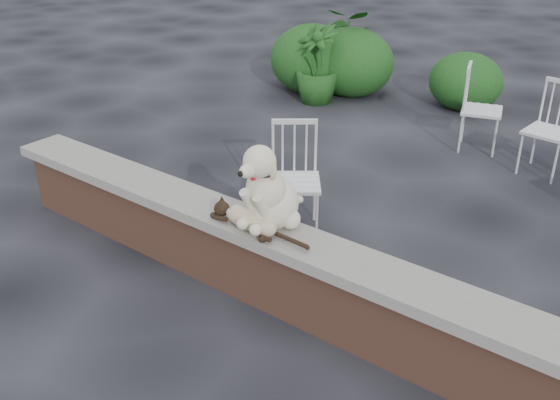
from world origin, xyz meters
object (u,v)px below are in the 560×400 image
Objects in this scene: chair_a at (295,181)px; potted_plant_a at (339,46)px; potted_plant_b at (317,64)px; cat at (251,219)px; chair_b at (549,130)px; dog at (274,183)px; chair_e at (482,109)px.

potted_plant_a is at bearing 80.23° from chair_a.
potted_plant_b is at bearing -77.80° from potted_plant_a.
cat is 3.62m from chair_b.
dog is at bearing -62.12° from potted_plant_a.
dog is 3.48m from chair_b.
chair_b is at bearing -124.21° from chair_e.
chair_b is 0.82× the size of potted_plant_a.
chair_b is at bearing 80.03° from cat.
chair_e and chair_b have the same top height.
cat is at bearing -112.85° from dog.
chair_e reaches higher than cat.
cat is 1.02× the size of chair_a.
dog is 0.66× the size of cat.
chair_e is 2.77m from chair_a.
chair_e is at bearing 92.64° from cat.
chair_e is (0.09, 3.57, -0.43)m from dog.
dog is 0.67× the size of chair_e.
dog reaches higher than potted_plant_a.
dog is 0.55× the size of potted_plant_a.
chair_a is at bearing -112.69° from chair_b.
dog reaches higher than chair_b.
potted_plant_b is (-3.16, 0.51, 0.05)m from chair_b.
chair_e is at bearing -23.22° from potted_plant_a.
dog is 5.28m from potted_plant_a.
potted_plant_b is (-2.21, 4.01, -0.14)m from cat.
potted_plant_a reaches higher than cat.
potted_plant_b is (-2.38, 0.29, 0.05)m from chair_e.
chair_e and chair_a have the same top height.
potted_plant_a reaches higher than chair_b.
chair_e is 1.00× the size of chair_a.
cat is 1.02× the size of chair_b.
chair_a is 0.91× the size of potted_plant_b.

